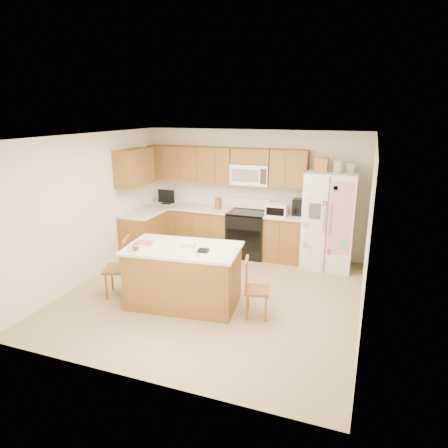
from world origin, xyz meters
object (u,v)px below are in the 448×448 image
at_px(refrigerator, 329,219).
at_px(windsor_chair_left, 119,268).
at_px(island, 184,275).
at_px(windsor_chair_back, 196,265).
at_px(windsor_chair_right, 255,290).
at_px(stove, 248,233).

relative_size(refrigerator, windsor_chair_left, 2.13).
height_order(island, windsor_chair_back, island).
bearing_deg(windsor_chair_back, island, -85.10).
height_order(windsor_chair_left, windsor_chair_right, windsor_chair_left).
relative_size(windsor_chair_left, windsor_chair_right, 1.10).
bearing_deg(island, stove, 82.91).
relative_size(stove, island, 0.64).
relative_size(island, windsor_chair_back, 2.03).
bearing_deg(refrigerator, windsor_chair_left, -141.24).
distance_m(stove, island, 2.40).
xyz_separation_m(windsor_chair_left, windsor_chair_right, (2.22, 0.08, -0.04)).
height_order(refrigerator, windsor_chair_left, refrigerator).
height_order(island, windsor_chair_right, island).
height_order(stove, windsor_chair_back, stove).
distance_m(windsor_chair_back, windsor_chair_right, 1.30).
bearing_deg(stove, windsor_chair_left, -119.76).
bearing_deg(windsor_chair_back, windsor_chair_right, -26.04).
bearing_deg(windsor_chair_right, refrigerator, 72.06).
relative_size(refrigerator, island, 1.15).
xyz_separation_m(refrigerator, island, (-1.87, -2.31, -0.46)).
relative_size(island, windsor_chair_left, 1.85).
bearing_deg(windsor_chair_right, windsor_chair_back, 153.96).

